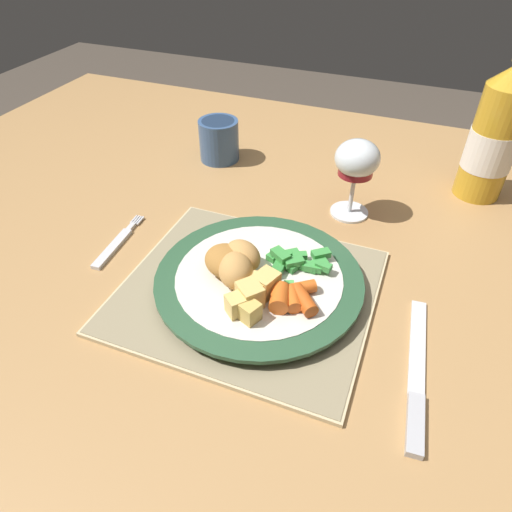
# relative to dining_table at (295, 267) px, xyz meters

# --- Properties ---
(ground_plane) EXTENTS (6.00, 6.00, 0.00)m
(ground_plane) POSITION_rel_dining_table_xyz_m (0.00, 0.00, -0.67)
(ground_plane) COLOR #4C4238
(dining_table) EXTENTS (1.56, 1.00, 0.74)m
(dining_table) POSITION_rel_dining_table_xyz_m (0.00, 0.00, 0.00)
(dining_table) COLOR #AD7F4C
(dining_table) RESTS_ON ground
(placemat) EXTENTS (0.33, 0.30, 0.01)m
(placemat) POSITION_rel_dining_table_xyz_m (-0.02, -0.15, 0.08)
(placemat) COLOR #CCB789
(placemat) RESTS_ON dining_table
(dinner_plate) EXTENTS (0.28, 0.28, 0.02)m
(dinner_plate) POSITION_rel_dining_table_xyz_m (-0.01, -0.14, 0.09)
(dinner_plate) COLOR silver
(dinner_plate) RESTS_ON placemat
(breaded_croquettes) EXTENTS (0.09, 0.10, 0.04)m
(breaded_croquettes) POSITION_rel_dining_table_xyz_m (-0.04, -0.15, 0.12)
(breaded_croquettes) COLOR tan
(breaded_croquettes) RESTS_ON dinner_plate
(green_beans_pile) EXTENTS (0.09, 0.10, 0.02)m
(green_beans_pile) POSITION_rel_dining_table_xyz_m (0.03, -0.11, 0.11)
(green_beans_pile) COLOR #338438
(green_beans_pile) RESTS_ON dinner_plate
(glazed_carrots) EXTENTS (0.07, 0.07, 0.02)m
(glazed_carrots) POSITION_rel_dining_table_xyz_m (0.05, -0.18, 0.11)
(glazed_carrots) COLOR orange
(glazed_carrots) RESTS_ON dinner_plate
(fork) EXTENTS (0.02, 0.13, 0.01)m
(fork) POSITION_rel_dining_table_xyz_m (-0.24, -0.13, 0.08)
(fork) COLOR silver
(fork) RESTS_ON dining_table
(table_knife) EXTENTS (0.04, 0.22, 0.01)m
(table_knife) POSITION_rel_dining_table_xyz_m (0.21, -0.22, 0.08)
(table_knife) COLOR silver
(table_knife) RESTS_ON dining_table
(wine_glass) EXTENTS (0.07, 0.07, 0.13)m
(wine_glass) POSITION_rel_dining_table_xyz_m (0.06, 0.08, 0.17)
(wine_glass) COLOR silver
(wine_glass) RESTS_ON dining_table
(bottle) EXTENTS (0.08, 0.08, 0.29)m
(bottle) POSITION_rel_dining_table_xyz_m (0.26, 0.22, 0.18)
(bottle) COLOR gold
(bottle) RESTS_ON dining_table
(roast_potatoes) EXTENTS (0.05, 0.08, 0.03)m
(roast_potatoes) POSITION_rel_dining_table_xyz_m (0.00, -0.19, 0.11)
(roast_potatoes) COLOR #E5BC66
(roast_potatoes) RESTS_ON dinner_plate
(drinking_cup) EXTENTS (0.08, 0.08, 0.08)m
(drinking_cup) POSITION_rel_dining_table_xyz_m (-0.22, 0.17, 0.12)
(drinking_cup) COLOR #385684
(drinking_cup) RESTS_ON dining_table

